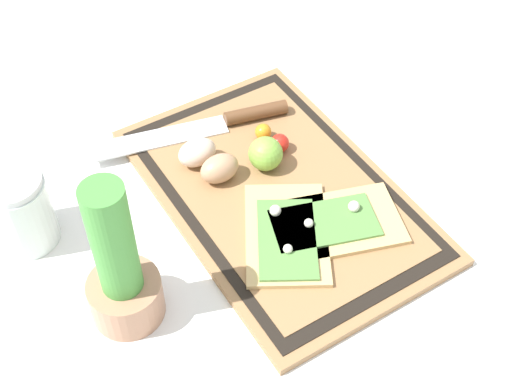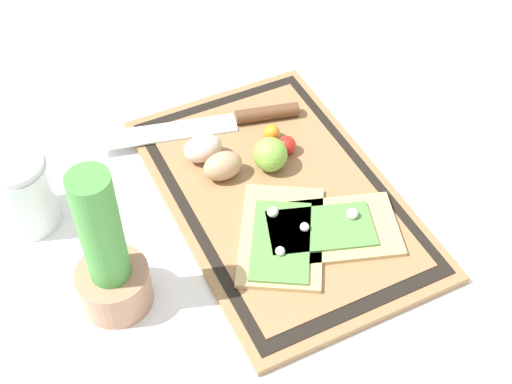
# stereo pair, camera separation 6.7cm
# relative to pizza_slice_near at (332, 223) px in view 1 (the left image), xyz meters

# --- Properties ---
(ground_plane) EXTENTS (6.00, 6.00, 0.00)m
(ground_plane) POSITION_rel_pizza_slice_near_xyz_m (0.09, 0.03, -0.02)
(ground_plane) COLOR white
(cutting_board) EXTENTS (0.48, 0.31, 0.02)m
(cutting_board) POSITION_rel_pizza_slice_near_xyz_m (0.09, 0.03, -0.01)
(cutting_board) COLOR #997047
(cutting_board) RESTS_ON ground_plane
(pizza_slice_near) EXTENTS (0.16, 0.21, 0.02)m
(pizza_slice_near) POSITION_rel_pizza_slice_near_xyz_m (0.00, 0.00, 0.00)
(pizza_slice_near) COLOR tan
(pizza_slice_near) RESTS_ON cutting_board
(pizza_slice_far) EXTENTS (0.21, 0.18, 0.02)m
(pizza_slice_far) POSITION_rel_pizza_slice_near_xyz_m (0.02, 0.06, 0.00)
(pizza_slice_far) COLOR tan
(pizza_slice_far) RESTS_ON cutting_board
(knife) EXTENTS (0.11, 0.31, 0.02)m
(knife) POSITION_rel_pizza_slice_near_xyz_m (0.25, 0.02, 0.00)
(knife) COLOR silver
(knife) RESTS_ON cutting_board
(egg_brown) EXTENTS (0.04, 0.06, 0.04)m
(egg_brown) POSITION_rel_pizza_slice_near_xyz_m (0.16, 0.09, 0.02)
(egg_brown) COLOR tan
(egg_brown) RESTS_ON cutting_board
(egg_pink) EXTENTS (0.04, 0.06, 0.04)m
(egg_pink) POSITION_rel_pizza_slice_near_xyz_m (0.20, 0.10, 0.02)
(egg_pink) COLOR beige
(egg_pink) RESTS_ON cutting_board
(lime) EXTENTS (0.05, 0.05, 0.05)m
(lime) POSITION_rel_pizza_slice_near_xyz_m (0.14, 0.02, 0.02)
(lime) COLOR #7FB742
(lime) RESTS_ON cutting_board
(cherry_tomato_red) EXTENTS (0.03, 0.03, 0.03)m
(cherry_tomato_red) POSITION_rel_pizza_slice_near_xyz_m (0.16, -0.02, 0.01)
(cherry_tomato_red) COLOR red
(cherry_tomato_red) RESTS_ON cutting_board
(cherry_tomato_yellow) EXTENTS (0.03, 0.03, 0.03)m
(cherry_tomato_yellow) POSITION_rel_pizza_slice_near_xyz_m (0.20, -0.01, 0.01)
(cherry_tomato_yellow) COLOR orange
(cherry_tomato_yellow) RESTS_ON cutting_board
(herb_pot) EXTENTS (0.09, 0.09, 0.23)m
(herb_pot) POSITION_rel_pizza_slice_near_xyz_m (0.03, 0.29, 0.06)
(herb_pot) COLOR #AD7A5B
(herb_pot) RESTS_ON ground_plane
(sauce_jar) EXTENTS (0.09, 0.09, 0.11)m
(sauce_jar) POSITION_rel_pizza_slice_near_xyz_m (0.21, 0.36, 0.03)
(sauce_jar) COLOR silver
(sauce_jar) RESTS_ON ground_plane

